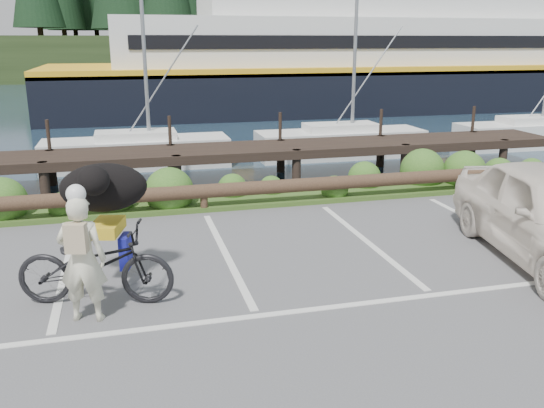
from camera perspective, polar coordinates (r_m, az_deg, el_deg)
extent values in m
plane|color=#515053|center=(8.14, -2.14, -9.82)|extent=(72.00, 72.00, 0.00)
plane|color=#172838|center=(55.39, -13.06, 10.65)|extent=(160.00, 160.00, 0.00)
cube|color=#3D5B21|center=(13.04, -7.16, 0.31)|extent=(34.00, 1.60, 0.10)
imported|color=black|center=(8.30, -17.09, -5.78)|extent=(2.26, 1.25, 1.13)
imported|color=beige|center=(7.76, -18.29, -5.21)|extent=(0.69, 0.54, 1.69)
ellipsoid|color=black|center=(8.66, -16.33, 1.58)|extent=(0.88, 1.34, 0.71)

